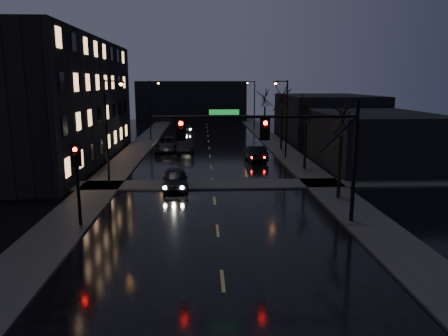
{
  "coord_description": "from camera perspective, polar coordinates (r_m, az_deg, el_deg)",
  "views": [
    {
      "loc": [
        -0.73,
        -14.26,
        7.82
      ],
      "look_at": [
        0.4,
        9.13,
        3.2
      ],
      "focal_mm": 35.0,
      "sensor_mm": 36.0,
      "label": 1
    }
  ],
  "objects": [
    {
      "name": "tree_far",
      "position": [
        64.93,
        5.39,
        9.56
      ],
      "size": [
        3.43,
        3.43,
        7.88
      ],
      "color": "black",
      "rests_on": "ground"
    },
    {
      "name": "tree_mid_a",
      "position": [
        39.39,
        10.75,
        8.07
      ],
      "size": [
        3.3,
        3.3,
        7.58
      ],
      "color": "black",
      "rests_on": "ground"
    },
    {
      "name": "oncoming_car_d",
      "position": [
        70.26,
        -4.89,
        5.25
      ],
      "size": [
        2.35,
        4.6,
        1.28
      ],
      "primitive_type": "imported",
      "rotation": [
        0.0,
        0.0,
        0.13
      ],
      "color": "black",
      "rests_on": "ground"
    },
    {
      "name": "oncoming_car_c",
      "position": [
        50.47,
        -7.32,
        3.1
      ],
      "size": [
        2.75,
        5.92,
        1.64
      ],
      "primitive_type": "imported",
      "rotation": [
        0.0,
        0.0,
        -0.0
      ],
      "color": "black",
      "rests_on": "ground"
    },
    {
      "name": "apartment_block",
      "position": [
        47.02,
        -22.6,
        8.1
      ],
      "size": [
        12.0,
        30.0,
        12.0
      ],
      "primitive_type": "cube",
      "color": "black",
      "rests_on": "ground"
    },
    {
      "name": "far_block",
      "position": [
        92.37,
        -4.23,
        8.76
      ],
      "size": [
        22.0,
        10.0,
        8.0
      ],
      "primitive_type": "cube",
      "color": "black",
      "rests_on": "ground"
    },
    {
      "name": "sidewalk_cross",
      "position": [
        33.67,
        -1.45,
        -2.17
      ],
      "size": [
        40.0,
        3.0,
        0.12
      ],
      "primitive_type": "cube",
      "color": "#2D2D2B",
      "rests_on": "ground"
    },
    {
      "name": "oncoming_car_b",
      "position": [
        49.0,
        -4.99,
        2.91
      ],
      "size": [
        1.89,
        5.06,
        1.65
      ],
      "primitive_type": "imported",
      "rotation": [
        0.0,
        0.0,
        -0.03
      ],
      "color": "black",
      "rests_on": "ground"
    },
    {
      "name": "ground",
      "position": [
        16.28,
        0.15,
        -17.55
      ],
      "size": [
        160.0,
        160.0,
        0.0
      ],
      "primitive_type": "plane",
      "color": "black",
      "rests_on": "ground"
    },
    {
      "name": "streetlight_r_far",
      "position": [
        72.8,
        3.83,
        8.74
      ],
      "size": [
        1.53,
        0.28,
        8.0
      ],
      "color": "black",
      "rests_on": "ground"
    },
    {
      "name": "signal_pole_left",
      "position": [
        24.69,
        -18.62,
        -0.66
      ],
      "size": [
        0.35,
        0.41,
        4.53
      ],
      "color": "black",
      "rests_on": "ground"
    },
    {
      "name": "lead_car",
      "position": [
        44.19,
        4.14,
        1.94
      ],
      "size": [
        2.07,
        4.77,
        1.53
      ],
      "primitive_type": "imported",
      "rotation": [
        0.0,
        0.0,
        3.24
      ],
      "color": "black",
      "rests_on": "ground"
    },
    {
      "name": "sidewalk_right",
      "position": [
        50.71,
        7.76,
        2.26
      ],
      "size": [
        3.0,
        140.0,
        0.12
      ],
      "primitive_type": "cube",
      "color": "#2D2D2B",
      "rests_on": "ground"
    },
    {
      "name": "streetlight_l_far",
      "position": [
        59.73,
        -9.45,
        8.09
      ],
      "size": [
        1.53,
        0.28,
        8.0
      ],
      "color": "black",
      "rests_on": "ground"
    },
    {
      "name": "streetlight_l_near",
      "position": [
        33.12,
        -14.77,
        5.52
      ],
      "size": [
        1.53,
        0.28,
        8.0
      ],
      "color": "black",
      "rests_on": "ground"
    },
    {
      "name": "signal_mast",
      "position": [
        23.89,
        8.32,
        3.94
      ],
      "size": [
        11.11,
        0.41,
        7.0
      ],
      "color": "black",
      "rests_on": "ground"
    },
    {
      "name": "tree_near",
      "position": [
        29.74,
        15.25,
        7.68
      ],
      "size": [
        3.52,
        3.52,
        8.08
      ],
      "color": "black",
      "rests_on": "ground"
    },
    {
      "name": "oncoming_car_a",
      "position": [
        32.48,
        -6.39,
        -1.44
      ],
      "size": [
        2.13,
        4.66,
        1.55
      ],
      "primitive_type": "imported",
      "rotation": [
        0.0,
        0.0,
        0.07
      ],
      "color": "black",
      "rests_on": "ground"
    },
    {
      "name": "commercial_right_far",
      "position": [
        64.92,
        13.18,
        6.61
      ],
      "size": [
        12.0,
        18.0,
        6.0
      ],
      "primitive_type": "cube",
      "color": "black",
      "rests_on": "ground"
    },
    {
      "name": "tree_mid_b",
      "position": [
        51.1,
        7.63,
        9.71
      ],
      "size": [
        3.74,
        3.74,
        8.59
      ],
      "color": "black",
      "rests_on": "ground"
    },
    {
      "name": "sidewalk_left",
      "position": [
        50.47,
        -11.6,
        2.09
      ],
      "size": [
        3.0,
        140.0,
        0.12
      ],
      "primitive_type": "cube",
      "color": "#2D2D2B",
      "rests_on": "ground"
    },
    {
      "name": "streetlight_r_mid",
      "position": [
        45.14,
        7.91,
        7.19
      ],
      "size": [
        1.53,
        0.28,
        8.0
      ],
      "color": "black",
      "rests_on": "ground"
    },
    {
      "name": "commercial_right_near",
      "position": [
        43.73,
        19.08,
        3.56
      ],
      "size": [
        10.0,
        14.0,
        5.0
      ],
      "primitive_type": "cube",
      "color": "black",
      "rests_on": "ground"
    }
  ]
}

